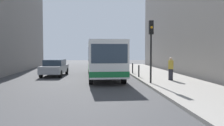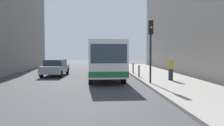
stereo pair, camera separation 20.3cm
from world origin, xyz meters
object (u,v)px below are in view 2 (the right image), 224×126
Objects in this scene: traffic_light at (151,40)px; pedestrian_near_signal at (171,69)px; car_beside_bus at (55,67)px; car_behind_bus at (107,62)px; bollard_near at (139,71)px; bus at (104,57)px; bollard_mid at (133,68)px.

traffic_light reaches higher than pedestrian_near_signal.
pedestrian_near_signal is (9.09, -5.05, 0.19)m from car_beside_bus.
car_behind_bus is 11.78m from bollard_near.
bus reaches higher than bollard_mid.
car_behind_bus is at bearing -95.50° from bus.
bollard_near is 2.99m from pedestrian_near_signal.
bollard_mid is at bearing 107.27° from car_behind_bus.
car_beside_bus is at bearing -177.12° from bollard_mid.
bollard_mid is (2.84, 2.00, -1.10)m from bus.
car_beside_bus is 4.74× the size of bollard_mid.
car_beside_bus is at bearing 138.50° from traffic_light.
bollard_near is at bearing -90.00° from bollard_mid.
car_behind_bus is at bearing 100.33° from bollard_near.
traffic_light is 4.32× the size of bollard_mid.
car_behind_bus reaches higher than bollard_mid.
car_behind_bus is 15.59m from traffic_light.
pedestrian_near_signal is (1.90, -5.41, 0.35)m from bollard_mid.
car_beside_bus is at bearing 63.36° from car_behind_bus.
bus is 3.64m from bollard_mid.
car_behind_bus is (0.72, 10.46, -0.94)m from bus.
pedestrian_near_signal is at bearing -70.61° from bollard_mid.
bollard_mid is (2.11, -8.46, -0.16)m from car_behind_bus.
bollard_mid is at bearing 90.84° from traffic_light.
traffic_light is at bearing -74.60° from pedestrian_near_signal.
traffic_light reaches higher than bollard_near.
traffic_light is 2.47× the size of pedestrian_near_signal.
bus reaches higher than bollard_near.
car_behind_bus is 8.72m from bollard_mid.
car_beside_bus is at bearing -141.34° from pedestrian_near_signal.
bus is 6.67× the size of pedestrian_near_signal.
car_behind_bus is 2.71× the size of pedestrian_near_signal.
bollard_mid is at bearing -146.40° from bus.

